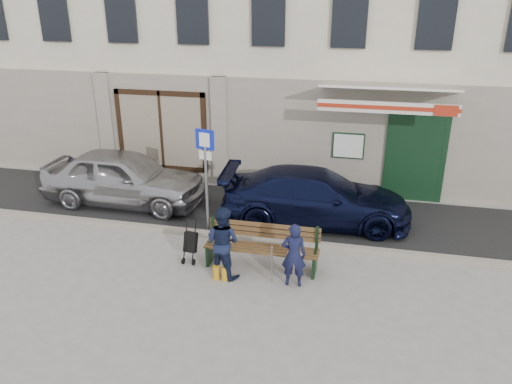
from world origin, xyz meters
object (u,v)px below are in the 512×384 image
(stroller, at_px, (190,243))
(parking_sign, at_px, (206,165))
(car_navy, at_px, (316,197))
(bench, at_px, (260,248))
(man, at_px, (294,255))
(car_silver, at_px, (124,177))
(woman, at_px, (223,242))

(stroller, bearing_deg, parking_sign, 100.33)
(car_navy, height_order, parking_sign, parking_sign)
(bench, relative_size, man, 1.80)
(bench, height_order, stroller, bench)
(car_silver, relative_size, parking_sign, 1.73)
(man, bearing_deg, car_silver, -37.20)
(car_silver, height_order, stroller, car_silver)
(parking_sign, relative_size, woman, 1.68)
(parking_sign, bearing_deg, stroller, -74.46)
(parking_sign, bearing_deg, bench, -28.64)
(car_silver, distance_m, car_navy, 5.22)
(car_silver, relative_size, woman, 2.90)
(car_navy, distance_m, parking_sign, 2.89)
(car_navy, bearing_deg, stroller, 132.27)
(parking_sign, xyz_separation_m, man, (2.37, -1.92, -1.02))
(car_silver, bearing_deg, parking_sign, -111.92)
(parking_sign, xyz_separation_m, woman, (0.92, -1.85, -0.94))
(parking_sign, distance_m, man, 3.22)
(bench, height_order, man, man)
(parking_sign, xyz_separation_m, bench, (1.58, -1.38, -1.23))
(stroller, bearing_deg, man, -4.20)
(parking_sign, bearing_deg, woman, -50.89)
(car_navy, xyz_separation_m, woman, (-1.55, -2.93, 0.08))
(car_silver, bearing_deg, bench, -119.51)
(car_silver, relative_size, car_navy, 0.94)
(man, bearing_deg, woman, -8.61)
(woman, distance_m, stroller, 1.00)
(parking_sign, height_order, man, parking_sign)
(woman, bearing_deg, man, -163.46)
(bench, xyz_separation_m, stroller, (-1.50, -0.06, -0.04))
(car_navy, distance_m, woman, 3.32)
(car_navy, xyz_separation_m, stroller, (-2.40, -2.52, -0.26))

